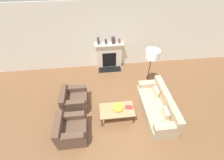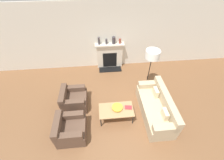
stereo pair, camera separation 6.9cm
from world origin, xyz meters
The scene contains 14 objects.
ground_plane centered at (0.00, 0.00, 0.00)m, with size 18.00×18.00×0.00m, color brown.
wall_back centered at (0.00, 3.11, 1.45)m, with size 18.00×0.06×2.90m.
fireplace centered at (-0.25, 2.97, 0.58)m, with size 1.27×0.59×1.19m.
couch centered at (1.06, 0.10, 0.33)m, with size 0.82×1.98×0.87m.
armchair_near centered at (-1.73, -0.40, 0.30)m, with size 0.85×0.86×0.74m.
armchair_far centered at (-1.73, 0.75, 0.30)m, with size 0.85×0.86×0.74m.
coffee_table centered at (-0.29, 0.08, 0.41)m, with size 1.11×0.62×0.44m.
bowl centered at (-0.25, 0.12, 0.49)m, with size 0.35×0.35×0.08m.
book centered at (0.11, 0.12, 0.46)m, with size 0.25×0.18×0.02m.
floor_lamp centered at (1.12, 1.45, 1.47)m, with size 0.50×0.50×1.71m.
mantel_vase_left centered at (-0.69, 2.98, 1.35)m, with size 0.08×0.08×0.32m.
mantel_vase_center_left centered at (-0.38, 2.98, 1.30)m, with size 0.09×0.09×0.23m.
mantel_vase_center_right centered at (-0.07, 2.98, 1.34)m, with size 0.14×0.14×0.31m.
mantel_vase_right centered at (0.20, 2.98, 1.29)m, with size 0.09×0.09×0.21m.
Camera 2 is at (-0.70, -2.78, 4.39)m, focal length 24.00 mm.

